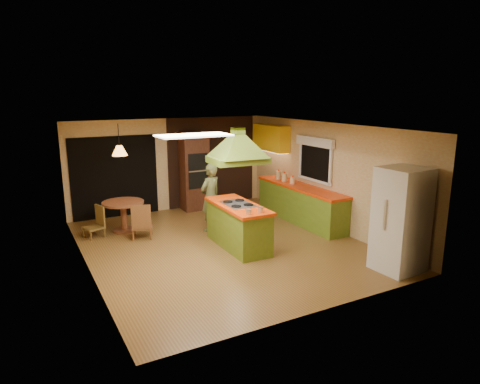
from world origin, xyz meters
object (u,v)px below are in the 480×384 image
refrigerator (401,220)px  dining_table (123,211)px  canister_large (278,175)px  kitchen_island (238,225)px  man (210,197)px  wall_oven (194,171)px

refrigerator → dining_table: 6.03m
canister_large → kitchen_island: bearing=-140.5°
man → kitchen_island: bearing=70.5°
wall_oven → man: bearing=-100.7°
dining_table → canister_large: bearing=-5.3°
canister_large → dining_table: bearing=174.7°
kitchen_island → refrigerator: refrigerator is taller
dining_table → kitchen_island: bearing=-49.2°
man → refrigerator: bearing=97.2°
kitchen_island → dining_table: size_ratio=1.94×
man → dining_table: (-1.81, 0.89, -0.29)m
wall_oven → canister_large: wall_oven is taller
dining_table → man: bearing=-26.2°
canister_large → refrigerator: bearing=-92.3°
kitchen_island → canister_large: canister_large is taller
man → refrigerator: refrigerator is taller
man → refrigerator: 4.25m
kitchen_island → canister_large: 2.87m
refrigerator → wall_oven: (-1.66, 5.65, 0.12)m
man → refrigerator: (2.05, -3.71, 0.15)m
kitchen_island → man: (-0.05, 1.27, 0.33)m
kitchen_island → dining_table: kitchen_island is taller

